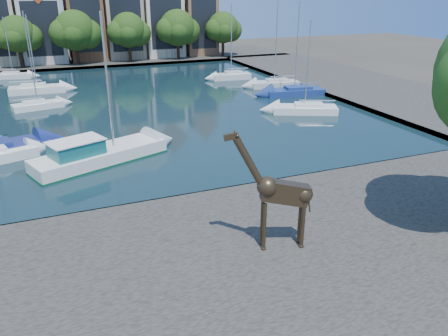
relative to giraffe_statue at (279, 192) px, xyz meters
name	(u,v)px	position (x,y,z in m)	size (l,w,h in m)	color
ground	(255,190)	(2.18, 6.68, -3.15)	(160.00, 160.00, 0.00)	#38332B
water_basin	(159,101)	(2.18, 30.68, -3.11)	(38.00, 50.00, 0.08)	black
near_quay	(321,244)	(2.18, -0.32, -2.90)	(50.00, 14.00, 0.50)	#44413B
far_quay	(113,59)	(2.18, 62.68, -2.90)	(60.00, 16.00, 0.50)	#44413B
right_quay	(351,82)	(27.18, 30.68, -2.90)	(14.00, 52.00, 0.50)	#44413B
townhouse_west_inner	(40,16)	(-8.32, 62.67, 4.19)	(6.43, 9.18, 15.15)	beige
townhouse_center	(83,9)	(-1.82, 62.67, 5.21)	(5.44, 9.18, 16.93)	brown
townhouse_east_inner	(121,12)	(4.18, 62.67, 4.58)	(5.94, 9.18, 15.79)	tan
townhouse_east_mid	(159,9)	(10.68, 62.67, 4.95)	(6.43, 9.18, 16.65)	beige
townhouse_east_end	(196,15)	(17.18, 62.67, 3.95)	(5.44, 9.18, 14.43)	brown
far_tree_west	(18,35)	(-11.73, 57.18, 1.92)	(6.76, 5.20, 7.36)	#332114
far_tree_mid_west	(76,32)	(-3.71, 57.18, 2.14)	(7.80, 6.00, 8.00)	#332114
far_tree_mid_east	(129,31)	(4.28, 57.18, 1.98)	(7.02, 5.40, 7.52)	#332114
far_tree_east	(178,29)	(12.28, 57.18, 2.08)	(7.54, 5.80, 7.84)	#332114
far_tree_far_east	(223,29)	(20.27, 57.18, 1.92)	(6.76, 5.20, 7.36)	#332114
giraffe_statue	(279,192)	(0.00, 0.00, 0.00)	(3.73, 1.39, 5.40)	#372B1B
motorsailer	(96,153)	(-6.16, 14.45, -2.32)	(9.55, 5.83, 9.85)	silver
sailboat_left_c	(38,104)	(-9.82, 31.98, -2.59)	(5.06, 2.74, 9.29)	white
sailboat_left_d	(37,88)	(-9.82, 39.92, -2.51)	(6.23, 2.45, 8.60)	white
sailboat_left_e	(13,75)	(-12.82, 50.68, -2.58)	(5.01, 2.54, 7.86)	silver
sailboat_right_a	(305,108)	(14.18, 20.64, -2.57)	(6.45, 4.49, 8.57)	silver
sailboat_right_b	(294,90)	(17.18, 27.74, -2.54)	(6.92, 3.28, 10.01)	navy
sailboat_right_c	(274,83)	(17.18, 32.53, -2.53)	(6.15, 3.04, 9.97)	beige
sailboat_right_d	(231,75)	(14.18, 39.14, -2.48)	(5.24, 2.28, 9.43)	silver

